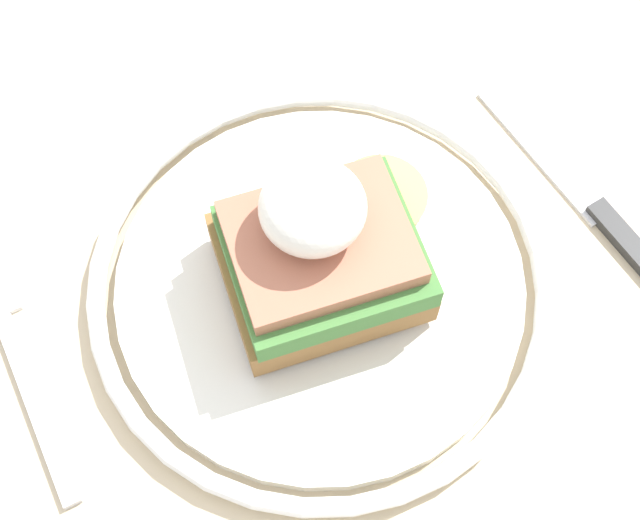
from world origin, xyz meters
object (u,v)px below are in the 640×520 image
at_px(fork, 20,362).
at_px(knife, 608,222).
at_px(plate, 320,282).
at_px(sandwich, 321,249).

xyz_separation_m(fork, knife, (0.33, -0.02, 0.00)).
distance_m(plate, fork, 0.16).
relative_size(plate, sandwich, 2.03).
distance_m(sandwich, knife, 0.17).
relative_size(plate, knife, 1.32).
bearing_deg(knife, plate, 175.08).
bearing_deg(sandwich, knife, -5.00).
height_order(plate, knife, plate).
xyz_separation_m(plate, fork, (-0.16, 0.01, -0.01)).
height_order(plate, fork, plate).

